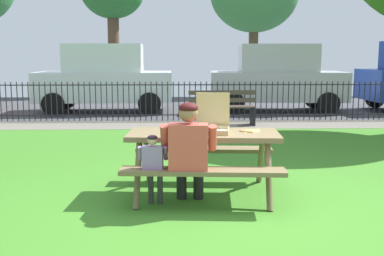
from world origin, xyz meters
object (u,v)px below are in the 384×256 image
object	(u,v)px
parked_car_left	(105,78)
pizza_slice_on_table	(251,131)
child_at_table	(153,163)
picnic_table_foreground	(203,146)
park_bench_center	(222,108)
adult_at_table	(189,150)
parked_car_center	(277,77)
pizza_box_open	(212,123)

from	to	relation	value
parked_car_left	pizza_slice_on_table	bearing A→B (deg)	-69.89
pizza_slice_on_table	parked_car_left	distance (m)	8.84
parked_car_left	child_at_table	bearing A→B (deg)	-78.04
pizza_slice_on_table	picnic_table_foreground	bearing A→B (deg)	-172.63
picnic_table_foreground	park_bench_center	size ratio (longest dim) A/B	1.17
adult_at_table	parked_car_center	distance (m)	9.30
pizza_slice_on_table	child_at_table	bearing A→B (deg)	-153.85
adult_at_table	park_bench_center	xyz separation A→B (m)	(0.92, 6.09, -0.24)
pizza_box_open	pizza_slice_on_table	bearing A→B (deg)	1.99
pizza_slice_on_table	park_bench_center	size ratio (longest dim) A/B	0.20
picnic_table_foreground	pizza_slice_on_table	world-z (taller)	pizza_slice_on_table
child_at_table	pizza_box_open	bearing A→B (deg)	38.98
parked_car_left	picnic_table_foreground	bearing A→B (deg)	-73.66
parked_car_left	park_bench_center	bearing A→B (deg)	-41.05
adult_at_table	parked_car_left	xyz separation A→B (m)	(-2.27, 8.86, 0.35)
picnic_table_foreground	parked_car_left	xyz separation A→B (m)	(-2.45, 8.37, 0.41)
adult_at_table	parked_car_left	distance (m)	9.15
pizza_slice_on_table	parked_car_center	xyz separation A→B (m)	(2.04, 8.29, 0.23)
picnic_table_foreground	pizza_box_open	world-z (taller)	pizza_box_open
pizza_box_open	pizza_slice_on_table	distance (m)	0.49
adult_at_table	parked_car_center	world-z (taller)	parked_car_center
adult_at_table	child_at_table	bearing A→B (deg)	-179.46
picnic_table_foreground	parked_car_center	size ratio (longest dim) A/B	0.47
pizza_box_open	adult_at_table	world-z (taller)	pizza_box_open
pizza_slice_on_table	park_bench_center	bearing A→B (deg)	88.49
picnic_table_foreground	parked_car_left	bearing A→B (deg)	106.34
picnic_table_foreground	child_at_table	bearing A→B (deg)	-139.42
child_at_table	park_bench_center	distance (m)	6.23
child_at_table	parked_car_center	distance (m)	9.43
pizza_slice_on_table	parked_car_left	size ratio (longest dim) A/B	0.08
pizza_box_open	parked_car_center	xyz separation A→B (m)	(2.51, 8.31, 0.13)
pizza_slice_on_table	parked_car_center	world-z (taller)	parked_car_center
child_at_table	parked_car_left	world-z (taller)	parked_car_left
adult_at_table	parked_car_left	world-z (taller)	parked_car_left
picnic_table_foreground	adult_at_table	distance (m)	0.53
picnic_table_foreground	park_bench_center	distance (m)	5.65
picnic_table_foreground	pizza_box_open	bearing A→B (deg)	28.91
pizza_box_open	park_bench_center	xyz separation A→B (m)	(0.62, 5.54, -0.46)
park_bench_center	parked_car_center	distance (m)	3.41
pizza_box_open	parked_car_left	world-z (taller)	parked_car_left
parked_car_left	adult_at_table	bearing A→B (deg)	-75.65
picnic_table_foreground	pizza_box_open	size ratio (longest dim) A/B	3.73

